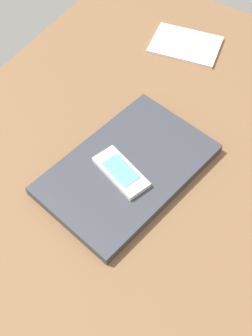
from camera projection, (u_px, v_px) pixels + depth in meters
The scene contains 4 objects.
desk_surface at pixel (122, 174), 87.16cm from camera, with size 120.00×80.00×3.00cm, color brown.
laptop_closed at pixel (126, 171), 84.48cm from camera, with size 33.34×21.18×2.05cm, color #33353D.
cell_phone_on_laptop at pixel (121, 172), 82.40cm from camera, with size 8.62×12.67×1.21cm.
notepad at pixel (185, 45), 106.86cm from camera, with size 11.54×16.41×0.80cm, color white.
Camera 1 is at (41.20, 26.59, 73.57)cm, focal length 46.49 mm.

